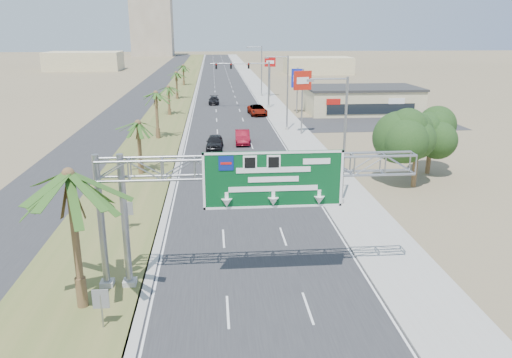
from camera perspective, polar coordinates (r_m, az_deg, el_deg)
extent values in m
cube|color=#28282B|center=(125.42, -3.82, 10.66)|extent=(12.00, 300.00, 0.02)
cube|color=#9E9B93|center=(125.87, 0.12, 10.73)|extent=(4.00, 300.00, 0.10)
cube|color=#51602A|center=(125.61, -8.46, 10.55)|extent=(7.00, 300.00, 0.12)
cube|color=#28282B|center=(126.23, -11.69, 10.39)|extent=(8.00, 300.00, 0.02)
cylinder|color=gray|center=(26.94, -14.74, -4.88)|extent=(0.36, 0.36, 7.40)
cylinder|color=gray|center=(27.17, -17.24, -4.90)|extent=(0.36, 0.36, 7.40)
cube|color=#9E9B93|center=(28.39, -14.21, -11.47)|extent=(0.70, 0.70, 0.40)
cube|color=#9E9B93|center=(28.61, -16.63, -11.44)|extent=(0.70, 0.70, 0.40)
cube|color=#07441D|center=(25.48, 1.99, -0.09)|extent=(7.20, 0.12, 3.00)
cube|color=navy|center=(24.97, -3.45, 1.81)|extent=(0.75, 0.03, 0.75)
cone|color=white|center=(25.76, 1.98, -2.59)|extent=(0.56, 0.56, 0.45)
cylinder|color=brown|center=(25.65, -19.87, -6.97)|extent=(0.36, 0.36, 7.00)
cylinder|color=brown|center=(26.79, -19.29, -12.19)|extent=(0.54, 0.54, 1.68)
cylinder|color=brown|center=(48.45, -13.15, 3.37)|extent=(0.36, 0.36, 5.00)
cylinder|color=brown|center=(48.91, -13.00, 1.20)|extent=(0.54, 0.54, 1.20)
cylinder|color=brown|center=(63.94, -11.24, 7.05)|extent=(0.36, 0.36, 5.80)
cylinder|color=brown|center=(64.34, -11.13, 5.11)|extent=(0.54, 0.54, 1.39)
cylinder|color=brown|center=(81.75, -9.92, 8.73)|extent=(0.36, 0.36, 4.50)
cylinder|color=brown|center=(82.00, -9.86, 7.55)|extent=(0.54, 0.54, 1.08)
cylinder|color=brown|center=(100.51, -9.05, 10.45)|extent=(0.36, 0.36, 5.20)
cylinder|color=brown|center=(100.74, -8.99, 9.33)|extent=(0.54, 0.54, 1.25)
cylinder|color=brown|center=(125.36, -8.28, 11.62)|extent=(0.36, 0.36, 4.80)
cylinder|color=brown|center=(125.53, -8.24, 10.79)|extent=(0.54, 0.54, 1.15)
cylinder|color=gray|center=(38.92, 10.07, 4.09)|extent=(0.20, 0.20, 10.00)
cylinder|color=gray|center=(37.83, 8.36, 11.26)|extent=(2.80, 0.12, 0.12)
cube|color=slate|center=(37.55, 6.23, 11.14)|extent=(0.50, 0.22, 0.18)
cylinder|color=#9E9B93|center=(40.22, 9.73, -2.52)|extent=(0.44, 0.44, 0.50)
cylinder|color=gray|center=(67.94, 3.61, 9.68)|extent=(0.20, 0.20, 10.00)
cylinder|color=gray|center=(67.32, 2.48, 13.78)|extent=(2.80, 0.12, 0.12)
cube|color=slate|center=(67.16, 1.26, 13.70)|extent=(0.50, 0.22, 0.18)
cylinder|color=#9E9B93|center=(68.69, 3.54, 5.75)|extent=(0.44, 0.44, 0.50)
cylinder|color=gray|center=(103.50, 0.65, 12.17)|extent=(0.20, 0.20, 10.00)
cylinder|color=gray|center=(103.09, -0.15, 14.85)|extent=(2.80, 0.12, 0.12)
cube|color=slate|center=(102.99, -0.95, 14.79)|extent=(0.50, 0.22, 0.18)
cylinder|color=#9E9B93|center=(103.99, 0.64, 9.56)|extent=(0.44, 0.44, 0.50)
cylinder|color=gray|center=(87.72, 1.47, 10.66)|extent=(0.28, 0.28, 8.00)
cylinder|color=gray|center=(86.99, -1.87, 13.06)|extent=(10.00, 0.18, 0.18)
cube|color=black|center=(86.91, -0.85, 12.79)|extent=(0.32, 0.18, 0.95)
cube|color=black|center=(86.75, -2.88, 12.77)|extent=(0.32, 0.18, 0.95)
cube|color=black|center=(86.69, -4.57, 12.73)|extent=(0.32, 0.18, 0.95)
sphere|color=red|center=(86.77, -0.85, 12.99)|extent=(0.22, 0.22, 0.22)
imported|color=black|center=(87.45, 1.49, 12.62)|extent=(0.16, 0.16, 0.60)
cylinder|color=#9E9B93|center=(88.19, 1.45, 8.27)|extent=(0.56, 0.56, 0.60)
cube|color=#C6B886|center=(85.07, 11.99, 8.76)|extent=(18.00, 10.00, 4.00)
cylinder|color=brown|center=(45.73, 17.73, 1.50)|extent=(0.44, 0.44, 3.90)
sphere|color=black|center=(45.14, 18.02, 4.68)|extent=(4.50, 4.50, 4.50)
cylinder|color=brown|center=(50.53, 19.16, 2.42)|extent=(0.44, 0.44, 3.30)
sphere|color=black|center=(50.06, 19.40, 4.86)|extent=(3.50, 3.50, 3.50)
cylinder|color=gray|center=(24.75, -17.19, -14.37)|extent=(0.08, 0.08, 1.80)
cube|color=slate|center=(24.40, -17.33, -12.96)|extent=(0.75, 0.06, 0.95)
cylinder|color=gray|center=(35.50, -14.41, -4.36)|extent=(0.08, 0.08, 1.80)
cube|color=slate|center=(35.26, -14.49, -3.30)|extent=(0.75, 0.06, 0.95)
cube|color=gray|center=(266.35, -11.82, 17.37)|extent=(20.00, 16.00, 35.00)
cube|color=#C6B886|center=(180.08, -19.04, 12.63)|extent=(24.00, 14.00, 6.00)
cube|color=#C6B886|center=(158.42, 7.10, 12.75)|extent=(20.00, 12.00, 5.00)
imported|color=black|center=(58.04, -4.76, 4.21)|extent=(2.13, 4.75, 1.58)
imported|color=maroon|center=(60.64, -1.56, 4.83)|extent=(1.85, 4.96, 1.62)
imported|color=gray|center=(81.21, 0.16, 7.89)|extent=(3.08, 5.92, 1.59)
imported|color=black|center=(93.37, -4.84, 8.93)|extent=(2.04, 4.73, 1.36)
cylinder|color=gray|center=(65.49, 5.28, 8.70)|extent=(0.20, 0.20, 8.45)
cube|color=red|center=(65.16, 5.35, 11.15)|extent=(2.39, 0.96, 2.40)
cube|color=white|center=(64.98, 5.38, 11.14)|extent=(1.62, 0.51, 0.84)
cylinder|color=gray|center=(82.73, 4.74, 10.03)|extent=(0.20, 0.20, 7.39)
cube|color=#101E9B|center=(82.52, 4.77, 11.40)|extent=(1.99, 0.93, 3.00)
cube|color=white|center=(82.34, 4.79, 11.39)|extent=(1.34, 0.49, 1.05)
cylinder|color=gray|center=(103.02, 1.61, 11.59)|extent=(0.20, 0.20, 8.05)
cube|color=#B70F0E|center=(102.80, 1.62, 13.22)|extent=(2.22, 0.65, 1.80)
cube|color=white|center=(102.62, 1.63, 13.21)|extent=(1.53, 0.29, 0.63)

